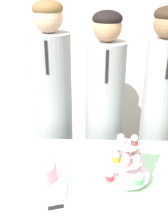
{
  "coord_description": "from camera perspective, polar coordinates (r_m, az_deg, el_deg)",
  "views": [
    {
      "loc": [
        -0.12,
        -0.91,
        1.71
      ],
      "look_at": [
        -0.16,
        0.41,
        1.07
      ],
      "focal_mm": 45.0,
      "sensor_mm": 36.0,
      "label": 1
    }
  ],
  "objects": [
    {
      "name": "wall_back",
      "position": [
        2.77,
        4.4,
        18.11
      ],
      "size": [
        9.0,
        0.06,
        2.7
      ],
      "color": "silver",
      "rests_on": "ground_plane"
    },
    {
      "name": "table",
      "position": [
        1.87,
        5.21,
        -21.0
      ],
      "size": [
        1.55,
        0.74,
        0.7
      ],
      "color": "#A8DBB2",
      "rests_on": "ground_plane"
    },
    {
      "name": "round_cake",
      "position": [
        1.57,
        -8.5,
        -11.93
      ],
      "size": [
        0.28,
        0.28,
        0.12
      ],
      "color": "white",
      "rests_on": "table"
    },
    {
      "name": "cake_knife",
      "position": [
        1.44,
        -3.81,
        -18.47
      ],
      "size": [
        0.25,
        0.09,
        0.01
      ],
      "rotation": [
        0.0,
        0.0,
        0.28
      ],
      "color": "silver",
      "rests_on": "table"
    },
    {
      "name": "cupcake_stand",
      "position": [
        1.52,
        8.57,
        -9.79
      ],
      "size": [
        0.26,
        0.26,
        0.29
      ],
      "color": "silver",
      "rests_on": "table"
    },
    {
      "name": "student_0",
      "position": [
        2.14,
        -6.3,
        -0.65
      ],
      "size": [
        0.29,
        0.29,
        1.59
      ],
      "color": "#939399",
      "rests_on": "ground_plane"
    },
    {
      "name": "student_1",
      "position": [
        2.13,
        4.07,
        -1.52
      ],
      "size": [
        0.28,
        0.29,
        1.52
      ],
      "color": "#939399",
      "rests_on": "ground_plane"
    },
    {
      "name": "student_2",
      "position": [
        2.17,
        14.63,
        -0.61
      ],
      "size": [
        0.24,
        0.25,
        1.55
      ],
      "color": "#939399",
      "rests_on": "ground_plane"
    }
  ]
}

